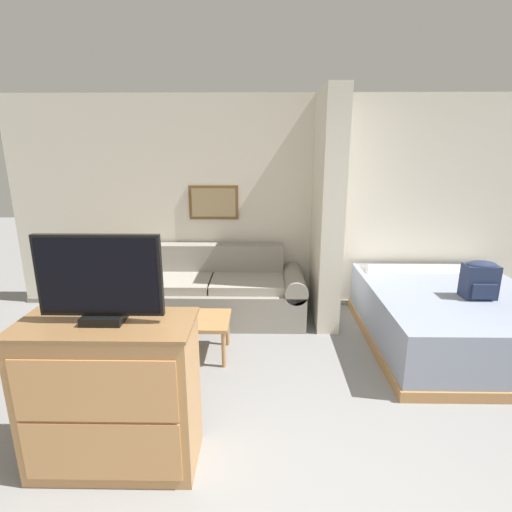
{
  "coord_description": "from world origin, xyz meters",
  "views": [
    {
      "loc": [
        -0.33,
        -1.31,
        2.01
      ],
      "look_at": [
        -0.38,
        2.16,
        1.05
      ],
      "focal_mm": 28.0,
      "sensor_mm": 36.0,
      "label": 1
    }
  ],
  "objects_px": {
    "couch": "(212,293)",
    "tv_dresser": "(112,395)",
    "tv": "(100,280)",
    "bed": "(451,317)",
    "coffee_table": "(193,323)",
    "table_lamp": "(98,254)",
    "backpack": "(480,279)"
  },
  "relations": [
    {
      "from": "couch",
      "to": "table_lamp",
      "type": "distance_m",
      "value": 1.4
    },
    {
      "from": "bed",
      "to": "coffee_table",
      "type": "bearing_deg",
      "value": -173.68
    },
    {
      "from": "table_lamp",
      "to": "tv",
      "type": "relative_size",
      "value": 0.55
    },
    {
      "from": "couch",
      "to": "tv",
      "type": "bearing_deg",
      "value": -98.34
    },
    {
      "from": "table_lamp",
      "to": "backpack",
      "type": "bearing_deg",
      "value": -10.37
    },
    {
      "from": "bed",
      "to": "tv_dresser",
      "type": "bearing_deg",
      "value": -149.86
    },
    {
      "from": "couch",
      "to": "bed",
      "type": "height_order",
      "value": "couch"
    },
    {
      "from": "table_lamp",
      "to": "tv",
      "type": "xyz_separation_m",
      "value": [
        0.96,
        -2.24,
        0.45
      ]
    },
    {
      "from": "coffee_table",
      "to": "table_lamp",
      "type": "height_order",
      "value": "table_lamp"
    },
    {
      "from": "coffee_table",
      "to": "backpack",
      "type": "xyz_separation_m",
      "value": [
        2.77,
        0.12,
        0.43
      ]
    },
    {
      "from": "coffee_table",
      "to": "tv_dresser",
      "type": "distance_m",
      "value": 1.43
    },
    {
      "from": "tv",
      "to": "backpack",
      "type": "relative_size",
      "value": 1.97
    },
    {
      "from": "table_lamp",
      "to": "tv_dresser",
      "type": "relative_size",
      "value": 0.38
    },
    {
      "from": "tv_dresser",
      "to": "tv",
      "type": "distance_m",
      "value": 0.76
    },
    {
      "from": "couch",
      "to": "coffee_table",
      "type": "height_order",
      "value": "couch"
    },
    {
      "from": "couch",
      "to": "tv_dresser",
      "type": "xyz_separation_m",
      "value": [
        -0.34,
        -2.32,
        0.19
      ]
    },
    {
      "from": "coffee_table",
      "to": "table_lamp",
      "type": "distance_m",
      "value": 1.57
    },
    {
      "from": "couch",
      "to": "tv_dresser",
      "type": "height_order",
      "value": "tv_dresser"
    },
    {
      "from": "table_lamp",
      "to": "tv",
      "type": "bearing_deg",
      "value": -66.78
    },
    {
      "from": "table_lamp",
      "to": "coffee_table",
      "type": "bearing_deg",
      "value": -34.72
    },
    {
      "from": "couch",
      "to": "tv",
      "type": "distance_m",
      "value": 2.53
    },
    {
      "from": "backpack",
      "to": "couch",
      "type": "bearing_deg",
      "value": 163.4
    },
    {
      "from": "backpack",
      "to": "table_lamp",
      "type": "bearing_deg",
      "value": 169.63
    },
    {
      "from": "couch",
      "to": "coffee_table",
      "type": "bearing_deg",
      "value": -94.36
    },
    {
      "from": "couch",
      "to": "backpack",
      "type": "relative_size",
      "value": 5.97
    },
    {
      "from": "tv",
      "to": "bed",
      "type": "xyz_separation_m",
      "value": [
        2.9,
        1.68,
        -0.97
      ]
    },
    {
      "from": "table_lamp",
      "to": "backpack",
      "type": "xyz_separation_m",
      "value": [
        4.0,
        -0.73,
        -0.04
      ]
    },
    {
      "from": "table_lamp",
      "to": "tv_dresser",
      "type": "distance_m",
      "value": 2.46
    },
    {
      "from": "table_lamp",
      "to": "tv_dresser",
      "type": "xyz_separation_m",
      "value": [
        0.96,
        -2.24,
        -0.31
      ]
    },
    {
      "from": "couch",
      "to": "tv",
      "type": "relative_size",
      "value": 3.04
    },
    {
      "from": "coffee_table",
      "to": "backpack",
      "type": "bearing_deg",
      "value": 2.5
    },
    {
      "from": "tv",
      "to": "table_lamp",
      "type": "bearing_deg",
      "value": 113.22
    }
  ]
}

